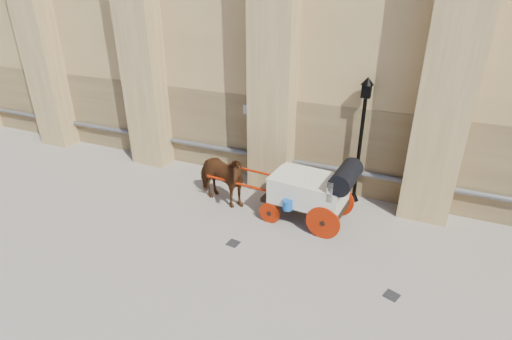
% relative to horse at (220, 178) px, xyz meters
% --- Properties ---
extents(ground, '(90.00, 90.00, 0.00)m').
position_rel_horse_xyz_m(ground, '(2.00, -1.76, -0.91)').
color(ground, gray).
rests_on(ground, ground).
extents(horse, '(2.32, 1.49, 1.81)m').
position_rel_horse_xyz_m(horse, '(0.00, 0.00, 0.00)').
color(horse, '#572C11').
rests_on(horse, ground).
extents(carriage, '(4.66, 1.69, 2.00)m').
position_rel_horse_xyz_m(carriage, '(3.00, 0.15, 0.18)').
color(carriage, black).
rests_on(carriage, ground).
extents(street_lamp, '(0.38, 0.38, 4.05)m').
position_rel_horse_xyz_m(street_lamp, '(3.90, 1.92, 1.26)').
color(street_lamp, black).
rests_on(street_lamp, ground).
extents(drain_grate_near, '(0.35, 0.35, 0.01)m').
position_rel_horse_xyz_m(drain_grate_near, '(1.35, -1.81, -0.90)').
color(drain_grate_near, black).
rests_on(drain_grate_near, ground).
extents(drain_grate_far, '(0.41, 0.41, 0.01)m').
position_rel_horse_xyz_m(drain_grate_far, '(5.59, -2.14, -0.90)').
color(drain_grate_far, black).
rests_on(drain_grate_far, ground).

